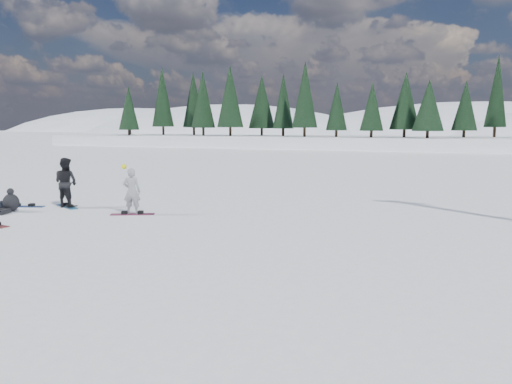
# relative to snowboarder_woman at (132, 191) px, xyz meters

# --- Properties ---
(ground) EXTENTS (420.00, 420.00, 0.00)m
(ground) POSITION_rel_snowboarder_woman_xyz_m (-1.51, -1.71, -0.83)
(ground) COLOR white
(ground) RESTS_ON ground
(alpine_backdrop) EXTENTS (412.50, 227.00, 53.20)m
(alpine_backdrop) POSITION_rel_snowboarder_woman_xyz_m (-13.24, 187.46, -14.80)
(alpine_backdrop) COLOR white
(alpine_backdrop) RESTS_ON ground
(snowboarder_woman) EXTENTS (0.69, 0.56, 1.77)m
(snowboarder_woman) POSITION_rel_snowboarder_woman_xyz_m (0.00, 0.00, 0.00)
(snowboarder_woman) COLOR #A8A8AD
(snowboarder_woman) RESTS_ON ground
(snowboarder_man) EXTENTS (0.92, 0.72, 1.88)m
(snowboarder_man) POSITION_rel_snowboarder_woman_xyz_m (-3.27, 0.48, 0.11)
(snowboarder_man) COLOR black
(snowboarder_man) RESTS_ON ground
(seated_rider) EXTENTS (0.64, 1.03, 0.85)m
(seated_rider) POSITION_rel_snowboarder_woman_xyz_m (-4.43, -1.09, -0.50)
(seated_rider) COLOR black
(seated_rider) RESTS_ON ground
(gear_bag) EXTENTS (0.50, 0.38, 0.30)m
(gear_bag) POSITION_rel_snowboarder_woman_xyz_m (-5.13, -0.84, -0.68)
(gear_bag) COLOR black
(gear_bag) RESTS_ON ground
(snowboard_woman) EXTENTS (1.48, 0.88, 0.03)m
(snowboard_woman) POSITION_rel_snowboarder_woman_xyz_m (0.00, 0.00, -0.81)
(snowboard_woman) COLOR #9C224E
(snowboard_woman) RESTS_ON ground
(snowboard_man) EXTENTS (1.45, 0.96, 0.03)m
(snowboard_man) POSITION_rel_snowboarder_woman_xyz_m (-3.27, 0.48, -0.81)
(snowboard_man) COLOR #1B6698
(snowboard_man) RESTS_ON ground
(snowboard_loose_c) EXTENTS (1.51, 0.73, 0.03)m
(snowboard_loose_c) POSITION_rel_snowboarder_woman_xyz_m (-4.82, -0.06, -0.81)
(snowboard_loose_c) COLOR #1A4191
(snowboard_loose_c) RESTS_ON ground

